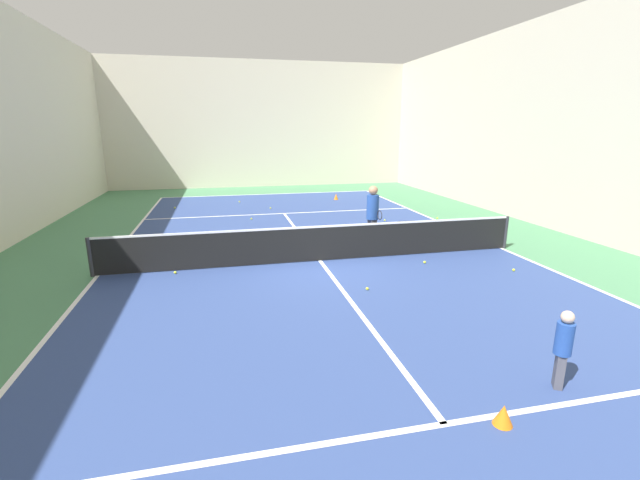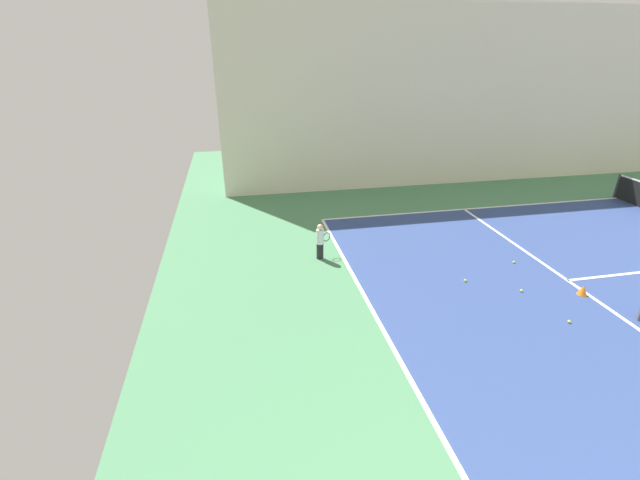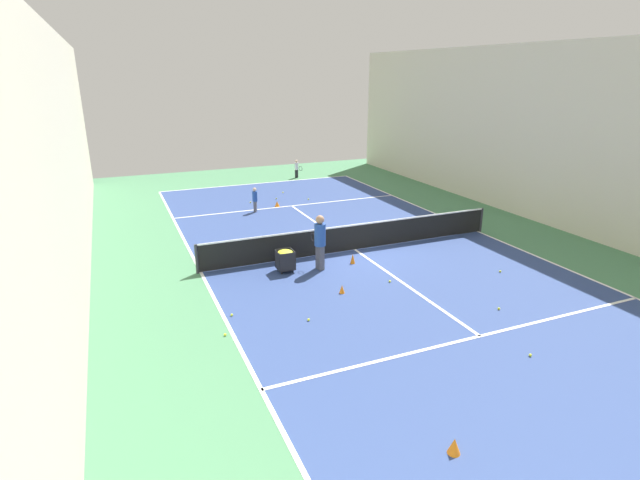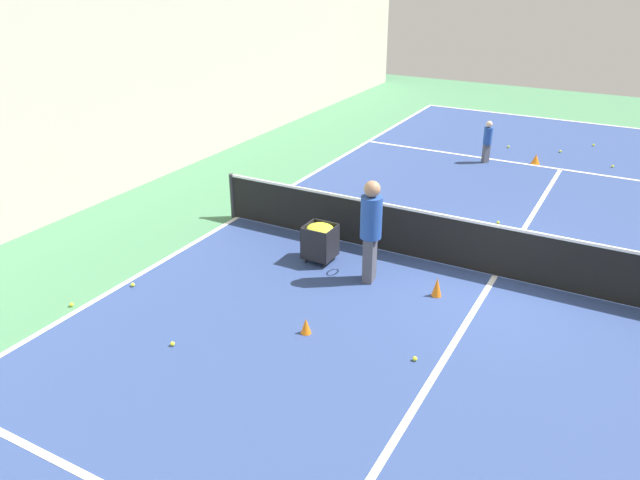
{
  "view_description": "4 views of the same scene",
  "coord_description": "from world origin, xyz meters",
  "px_view_note": "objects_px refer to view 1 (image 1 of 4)",
  "views": [
    {
      "loc": [
        -2.49,
        -10.86,
        3.52
      ],
      "look_at": [
        0.0,
        0.0,
        0.59
      ],
      "focal_mm": 24.0,
      "sensor_mm": 36.0,
      "label": 1
    },
    {
      "loc": [
        8.5,
        -15.31,
        5.75
      ],
      "look_at": [
        -2.59,
        -13.11,
        0.6
      ],
      "focal_mm": 24.0,
      "sensor_mm": 36.0,
      "label": 2
    },
    {
      "loc": [
        7.89,
        15.31,
        6.2
      ],
      "look_at": [
        1.92,
        1.22,
        1.01
      ],
      "focal_mm": 28.0,
      "sensor_mm": 36.0,
      "label": 3
    },
    {
      "loc": [
        -1.95,
        10.1,
        5.25
      ],
      "look_at": [
        3.03,
        0.96,
        0.43
      ],
      "focal_mm": 35.0,
      "sensor_mm": 36.0,
      "label": 4
    }
  ],
  "objects_px": {
    "coach_at_net": "(373,212)",
    "child_midcourt": "(563,344)",
    "ball_cart": "(409,229)",
    "training_cone_0": "(503,415)",
    "tennis_net": "(320,243)",
    "training_cone_1": "(356,227)"
  },
  "relations": [
    {
      "from": "coach_at_net",
      "to": "child_midcourt",
      "type": "xyz_separation_m",
      "value": [
        0.01,
        -7.68,
        -0.4
      ]
    },
    {
      "from": "coach_at_net",
      "to": "ball_cart",
      "type": "xyz_separation_m",
      "value": [
        1.12,
        -0.25,
        -0.54
      ]
    },
    {
      "from": "child_midcourt",
      "to": "ball_cart",
      "type": "distance_m",
      "value": 7.51
    },
    {
      "from": "child_midcourt",
      "to": "ball_cart",
      "type": "bearing_deg",
      "value": 23.34
    },
    {
      "from": "coach_at_net",
      "to": "training_cone_0",
      "type": "relative_size",
      "value": 6.91
    },
    {
      "from": "coach_at_net",
      "to": "training_cone_0",
      "type": "height_order",
      "value": "coach_at_net"
    },
    {
      "from": "tennis_net",
      "to": "child_midcourt",
      "type": "distance_m",
      "value": 6.75
    },
    {
      "from": "training_cone_1",
      "to": "ball_cart",
      "type": "bearing_deg",
      "value": -66.38
    },
    {
      "from": "tennis_net",
      "to": "child_midcourt",
      "type": "height_order",
      "value": "child_midcourt"
    },
    {
      "from": "ball_cart",
      "to": "training_cone_1",
      "type": "distance_m",
      "value": 2.47
    },
    {
      "from": "ball_cart",
      "to": "training_cone_0",
      "type": "bearing_deg",
      "value": -106.41
    },
    {
      "from": "ball_cart",
      "to": "child_midcourt",
      "type": "bearing_deg",
      "value": -98.47
    },
    {
      "from": "coach_at_net",
      "to": "training_cone_0",
      "type": "distance_m",
      "value": 8.34
    },
    {
      "from": "training_cone_0",
      "to": "coach_at_net",
      "type": "bearing_deg",
      "value": 81.5
    },
    {
      "from": "coach_at_net",
      "to": "training_cone_1",
      "type": "xyz_separation_m",
      "value": [
        0.14,
        1.99,
        -0.93
      ]
    },
    {
      "from": "training_cone_0",
      "to": "training_cone_1",
      "type": "bearing_deg",
      "value": 82.39
    },
    {
      "from": "child_midcourt",
      "to": "training_cone_1",
      "type": "bearing_deg",
      "value": 31.06
    },
    {
      "from": "child_midcourt",
      "to": "ball_cart",
      "type": "height_order",
      "value": "child_midcourt"
    },
    {
      "from": "ball_cart",
      "to": "training_cone_0",
      "type": "height_order",
      "value": "ball_cart"
    },
    {
      "from": "tennis_net",
      "to": "training_cone_1",
      "type": "xyz_separation_m",
      "value": [
        2.05,
        3.2,
        -0.38
      ]
    },
    {
      "from": "tennis_net",
      "to": "training_cone_0",
      "type": "height_order",
      "value": "tennis_net"
    },
    {
      "from": "coach_at_net",
      "to": "training_cone_0",
      "type": "xyz_separation_m",
      "value": [
        -1.22,
        -8.2,
        -0.92
      ]
    }
  ]
}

